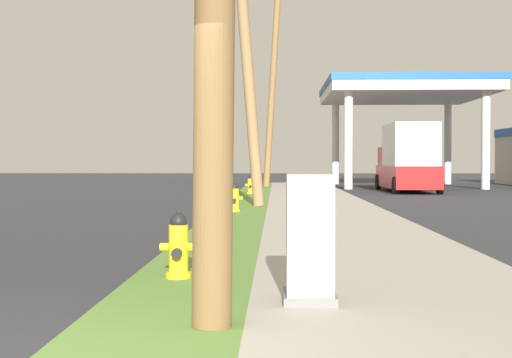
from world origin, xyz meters
TOP-DOWN VIEW (x-y plane):
  - fire_hydrant_nearest at (0.55, 3.55)m, footprint 0.42×0.38m
  - fire_hydrant_second at (0.57, 14.44)m, footprint 0.42×0.38m
  - fire_hydrant_third at (0.61, 25.00)m, footprint 0.42×0.37m
  - utility_pole_midground at (0.78, 16.52)m, footprint 1.55×1.12m
  - utility_pole_background at (1.46, 32.58)m, footprint 1.49×0.96m
  - utility_cabinet at (1.97, 2.22)m, footprint 0.49×0.70m
  - street_sign_post at (0.67, 6.09)m, footprint 0.05×0.36m
  - car_black_by_near_pump at (8.64, 33.27)m, footprint 1.98×4.52m
  - truck_red_at_forecourt at (7.70, 29.54)m, footprint 2.14×6.41m

SIDE VIEW (x-z plane):
  - fire_hydrant_nearest at x=0.55m, z-range 0.07..0.82m
  - fire_hydrant_second at x=0.57m, z-range 0.07..0.82m
  - fire_hydrant_third at x=0.61m, z-range 0.07..0.82m
  - utility_cabinet at x=1.97m, z-range 0.08..1.28m
  - car_black_by_near_pump at x=8.64m, z-range -0.07..1.51m
  - truck_red_at_forecourt at x=7.70m, z-range -0.07..3.04m
  - street_sign_post at x=0.67m, z-range 0.57..2.69m
  - utility_pole_midground at x=0.78m, z-range 0.20..9.22m
  - utility_pole_background at x=1.46m, z-range 0.21..10.66m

